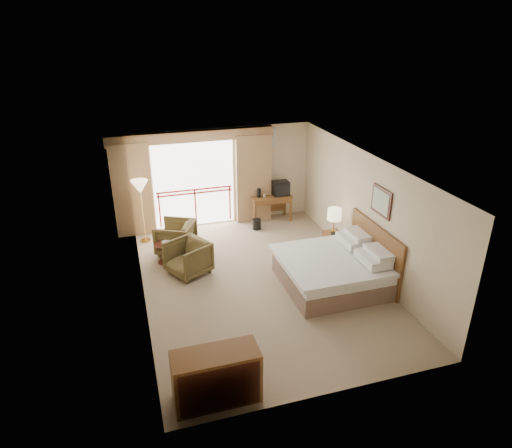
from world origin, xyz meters
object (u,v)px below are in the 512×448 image
object	(u,v)px
desk	(270,201)
armchair_far	(177,252)
table_lamp	(334,215)
dresser	(216,377)
floor_lamp	(140,189)
tv	(281,188)
armchair_near	(189,273)
nightstand	(333,243)
bed	(334,270)
wastebasket	(257,224)
side_table	(164,250)

from	to	relation	value
desk	armchair_far	size ratio (longest dim) A/B	1.31
table_lamp	dresser	world-z (taller)	table_lamp
table_lamp	floor_lamp	bearing A→B (deg)	155.35
tv	armchair_far	xyz separation A→B (m)	(-3.17, -1.17, -0.96)
tv	armchair_near	xyz separation A→B (m)	(-3.05, -2.31, -0.96)
armchair_far	dresser	size ratio (longest dim) A/B	0.68
armchair_far	nightstand	bearing A→B (deg)	98.49
tv	nightstand	bearing A→B (deg)	-69.51
bed	floor_lamp	distance (m)	5.19
bed	table_lamp	xyz separation A→B (m)	(0.64, 1.39, 0.65)
table_lamp	armchair_far	world-z (taller)	table_lamp
wastebasket	armchair_far	world-z (taller)	armchair_far
nightstand	table_lamp	xyz separation A→B (m)	(0.00, 0.05, 0.75)
tv	table_lamp	bearing A→B (deg)	-69.25
armchair_far	floor_lamp	size ratio (longest dim) A/B	0.53
wastebasket	tv	bearing A→B (deg)	28.45
nightstand	armchair_far	size ratio (longest dim) A/B	0.63
dresser	table_lamp	bearing A→B (deg)	42.60
nightstand	armchair_far	xyz separation A→B (m)	(-3.71, 1.21, -0.28)
bed	nightstand	size ratio (longest dim) A/B	3.81
floor_lamp	tv	bearing A→B (deg)	4.69
side_table	table_lamp	bearing A→B (deg)	-9.69
wastebasket	armchair_far	distance (m)	2.43
bed	nightstand	bearing A→B (deg)	64.51
side_table	tv	bearing A→B (deg)	25.10
bed	floor_lamp	world-z (taller)	floor_lamp
wastebasket	nightstand	bearing A→B (deg)	-54.24
bed	armchair_near	size ratio (longest dim) A/B	2.47
wastebasket	armchair_near	world-z (taller)	armchair_near
desk	dresser	size ratio (longest dim) A/B	0.89
side_table	floor_lamp	size ratio (longest dim) A/B	0.30
table_lamp	desk	xyz separation A→B (m)	(-0.84, 2.40, -0.43)
armchair_near	bed	bearing A→B (deg)	35.35
table_lamp	floor_lamp	distance (m)	4.86
armchair_far	armchair_near	bearing A→B (deg)	33.02
tv	floor_lamp	size ratio (longest dim) A/B	0.27
desk	side_table	distance (m)	3.65
nightstand	wastebasket	bearing A→B (deg)	122.35
armchair_near	side_table	world-z (taller)	side_table
nightstand	side_table	world-z (taller)	nightstand
desk	side_table	world-z (taller)	desk
floor_lamp	armchair_near	bearing A→B (deg)	-67.56
table_lamp	desk	size ratio (longest dim) A/B	0.52
desk	floor_lamp	world-z (taller)	floor_lamp
bed	wastebasket	size ratio (longest dim) A/B	7.23
dresser	floor_lamp	bearing A→B (deg)	92.77
bed	armchair_far	bearing A→B (deg)	140.21
desk	wastebasket	xyz separation A→B (m)	(-0.55, -0.52, -0.44)
table_lamp	side_table	size ratio (longest dim) A/B	1.21
dresser	armchair_near	bearing A→B (deg)	83.82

